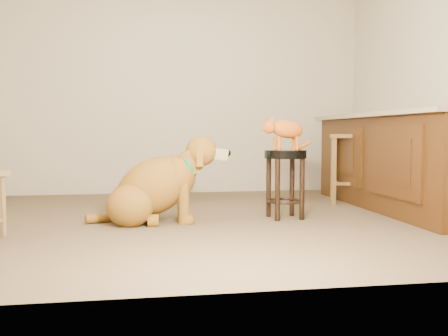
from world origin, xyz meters
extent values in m
cube|color=brown|center=(0.00, 0.00, 0.00)|extent=(4.50, 4.00, 0.01)
cube|color=#BDB399|center=(0.00, 2.00, 1.30)|extent=(4.50, 0.04, 2.60)
cube|color=#BDB399|center=(0.00, -2.00, 1.30)|extent=(4.50, 0.04, 2.60)
cube|color=#BDB399|center=(2.25, 0.00, 1.30)|extent=(0.04, 4.00, 2.60)
cube|color=#3E230B|center=(1.95, 0.30, 0.45)|extent=(0.60, 2.50, 0.90)
cube|color=gray|center=(1.92, 0.30, 0.92)|extent=(0.70, 2.56, 0.04)
cube|color=black|center=(1.99, 0.30, 0.05)|extent=(0.52, 2.50, 0.10)
cube|color=#3E230B|center=(1.64, -0.25, 0.50)|extent=(0.02, 0.90, 0.62)
cube|color=#3E230B|center=(1.64, 0.85, 0.50)|extent=(0.02, 0.90, 0.62)
cube|color=#331B08|center=(1.63, -0.25, 0.50)|extent=(0.02, 0.60, 0.40)
cube|color=#331B08|center=(1.63, 0.85, 0.50)|extent=(0.02, 0.60, 0.40)
cylinder|color=black|center=(0.83, 0.07, 0.26)|extent=(0.04, 0.04, 0.53)
cylinder|color=black|center=(0.60, 0.05, 0.26)|extent=(0.04, 0.04, 0.53)
cylinder|color=black|center=(0.85, -0.15, 0.26)|extent=(0.04, 0.04, 0.53)
cylinder|color=black|center=(0.62, -0.17, 0.26)|extent=(0.04, 0.04, 0.53)
torus|color=black|center=(0.73, -0.05, 0.15)|extent=(0.34, 0.34, 0.02)
cylinder|color=black|center=(0.73, -0.05, 0.56)|extent=(0.37, 0.37, 0.07)
cube|color=brown|center=(1.88, 0.88, 0.35)|extent=(0.06, 0.06, 0.70)
cube|color=brown|center=(1.58, 0.99, 0.35)|extent=(0.06, 0.06, 0.70)
cube|color=brown|center=(1.77, 0.58, 0.35)|extent=(0.06, 0.06, 0.70)
cube|color=brown|center=(1.47, 0.69, 0.35)|extent=(0.06, 0.06, 0.70)
cube|color=brown|center=(1.67, 0.79, 0.72)|extent=(0.51, 0.51, 0.04)
cube|color=brown|center=(-1.51, -0.47, 0.22)|extent=(0.05, 0.05, 0.44)
ellipsoid|color=brown|center=(-0.59, 0.07, 0.16)|extent=(0.39, 0.33, 0.35)
ellipsoid|color=brown|center=(-0.61, -0.22, 0.16)|extent=(0.39, 0.33, 0.35)
cylinder|color=brown|center=(-0.41, 0.08, 0.04)|extent=(0.09, 0.11, 0.11)
cylinder|color=brown|center=(-0.42, -0.25, 0.04)|extent=(0.09, 0.11, 0.11)
ellipsoid|color=brown|center=(-0.42, -0.08, 0.30)|extent=(0.80, 0.45, 0.71)
ellipsoid|color=brown|center=(-0.21, -0.09, 0.39)|extent=(0.31, 0.34, 0.36)
cylinder|color=brown|center=(-0.16, 0.00, 0.21)|extent=(0.09, 0.09, 0.41)
cylinder|color=brown|center=(-0.17, -0.19, 0.21)|extent=(0.09, 0.09, 0.41)
sphere|color=brown|center=(-0.13, 0.00, 0.03)|extent=(0.11, 0.11, 0.11)
sphere|color=brown|center=(-0.14, -0.19, 0.03)|extent=(0.11, 0.11, 0.11)
cylinder|color=brown|center=(-0.13, -0.10, 0.50)|extent=(0.26, 0.19, 0.26)
ellipsoid|color=brown|center=(-0.02, -0.10, 0.59)|extent=(0.27, 0.25, 0.25)
cube|color=#95815D|center=(0.12, -0.11, 0.57)|extent=(0.18, 0.10, 0.11)
sphere|color=black|center=(0.20, -0.11, 0.58)|extent=(0.06, 0.06, 0.06)
cube|color=brown|center=(-0.03, 0.01, 0.56)|extent=(0.06, 0.07, 0.19)
cube|color=brown|center=(-0.04, -0.21, 0.56)|extent=(0.06, 0.07, 0.19)
torus|color=#0D6E49|center=(-0.13, -0.10, 0.49)|extent=(0.15, 0.24, 0.22)
cylinder|color=#D8BF4C|center=(-0.07, -0.10, 0.41)|extent=(0.01, 0.05, 0.05)
cylinder|color=brown|center=(-0.81, -0.01, 0.04)|extent=(0.33, 0.17, 0.08)
ellipsoid|color=#A95110|center=(0.74, -0.05, 0.78)|extent=(0.32, 0.17, 0.19)
cylinder|color=#A95110|center=(0.65, -0.02, 0.66)|extent=(0.03, 0.03, 0.12)
sphere|color=#A95110|center=(0.65, -0.02, 0.61)|extent=(0.04, 0.04, 0.04)
cylinder|color=#A95110|center=(0.65, -0.10, 0.66)|extent=(0.03, 0.03, 0.12)
sphere|color=#A95110|center=(0.65, -0.10, 0.61)|extent=(0.04, 0.04, 0.04)
cylinder|color=#A95110|center=(0.81, 0.00, 0.66)|extent=(0.03, 0.03, 0.12)
sphere|color=#A95110|center=(0.81, 0.00, 0.61)|extent=(0.04, 0.04, 0.04)
cylinder|color=#A95110|center=(0.82, -0.08, 0.66)|extent=(0.03, 0.03, 0.12)
sphere|color=#A95110|center=(0.82, -0.08, 0.61)|extent=(0.04, 0.04, 0.04)
sphere|color=#A95110|center=(0.58, -0.06, 0.80)|extent=(0.11, 0.11, 0.11)
sphere|color=#A95110|center=(0.53, -0.07, 0.79)|extent=(0.04, 0.04, 0.04)
sphere|color=brown|center=(0.52, -0.07, 0.79)|extent=(0.02, 0.02, 0.02)
cone|color=#A95110|center=(0.59, -0.03, 0.86)|extent=(0.05, 0.05, 0.05)
cone|color=#C66B60|center=(0.59, -0.03, 0.86)|extent=(0.03, 0.03, 0.03)
cone|color=#A95110|center=(0.59, -0.10, 0.86)|extent=(0.05, 0.05, 0.05)
cone|color=#C66B60|center=(0.59, -0.10, 0.86)|extent=(0.03, 0.03, 0.03)
cylinder|color=#A95110|center=(0.89, 0.01, 0.63)|extent=(0.22, 0.15, 0.11)
camera|label=1|loc=(-0.50, -4.25, 0.75)|focal=40.00mm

